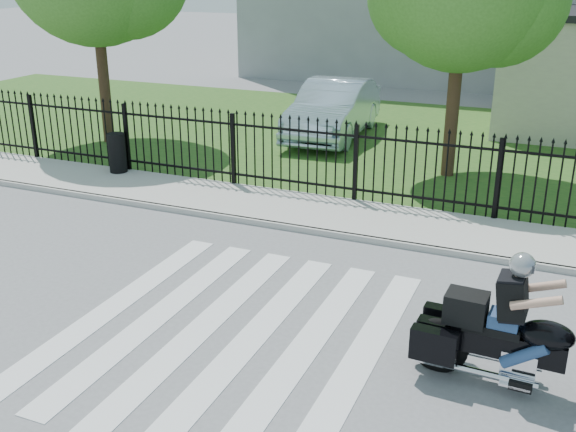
% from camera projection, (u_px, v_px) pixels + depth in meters
% --- Properties ---
extents(ground, '(120.00, 120.00, 0.00)m').
position_uv_depth(ground, '(229.00, 330.00, 9.83)').
color(ground, slate).
rests_on(ground, ground).
extents(crosswalk, '(5.00, 5.50, 0.01)m').
position_uv_depth(crosswalk, '(229.00, 330.00, 9.83)').
color(crosswalk, silver).
rests_on(crosswalk, ground).
extents(sidewalk, '(40.00, 2.00, 0.12)m').
position_uv_depth(sidewalk, '(340.00, 216.00, 14.12)').
color(sidewalk, '#ADAAA3').
rests_on(sidewalk, ground).
extents(curb, '(40.00, 0.12, 0.12)m').
position_uv_depth(curb, '(323.00, 232.00, 13.26)').
color(curb, '#ADAAA3').
rests_on(curb, ground).
extents(grass_strip, '(40.00, 12.00, 0.02)m').
position_uv_depth(grass_strip, '(415.00, 142.00, 20.18)').
color(grass_strip, '#25511B').
rests_on(grass_strip, ground).
extents(iron_fence, '(26.00, 0.04, 1.80)m').
position_uv_depth(iron_fence, '(356.00, 165.00, 14.69)').
color(iron_fence, black).
rests_on(iron_fence, ground).
extents(motorcycle_rider, '(2.84, 0.91, 1.87)m').
position_uv_depth(motorcycle_rider, '(518.00, 334.00, 8.26)').
color(motorcycle_rider, black).
rests_on(motorcycle_rider, ground).
extents(parked_car, '(2.12, 5.29, 1.71)m').
position_uv_depth(parked_car, '(333.00, 109.00, 20.47)').
color(parked_car, silver).
rests_on(parked_car, grass_strip).
extents(litter_bin, '(0.53, 0.53, 0.98)m').
position_uv_depth(litter_bin, '(117.00, 153.00, 16.76)').
color(litter_bin, black).
rests_on(litter_bin, sidewalk).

